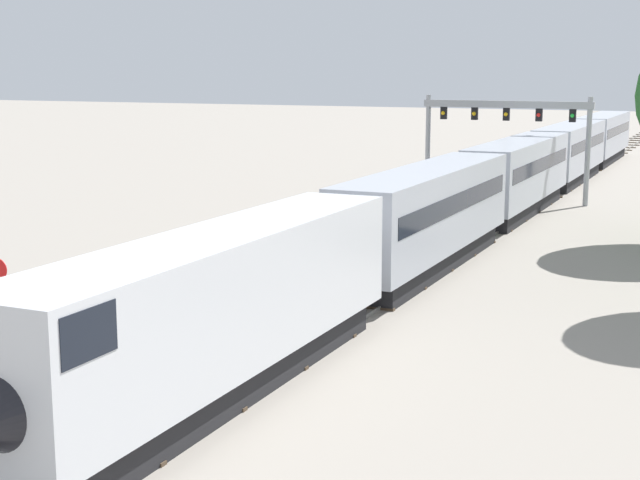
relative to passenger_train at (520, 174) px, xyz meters
name	(u,v)px	position (x,y,z in m)	size (l,w,h in m)	color
ground_plane	(104,417)	(-2.00, -41.33, -2.61)	(400.00, 400.00, 0.00)	gray
track_main	(569,181)	(0.00, 18.67, -2.54)	(2.60, 200.00, 0.16)	slate
track_near	(432,209)	(-5.50, -1.33, -2.54)	(2.60, 160.00, 0.16)	slate
passenger_train	(520,174)	(0.00, 0.00, 0.00)	(3.04, 95.57, 4.80)	silver
signal_gantry	(506,124)	(-2.25, 5.07, 2.93)	(12.10, 0.49, 7.50)	#999BA0
stop_sign	(0,287)	(-10.00, -36.63, -0.74)	(0.76, 0.08, 2.88)	gray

